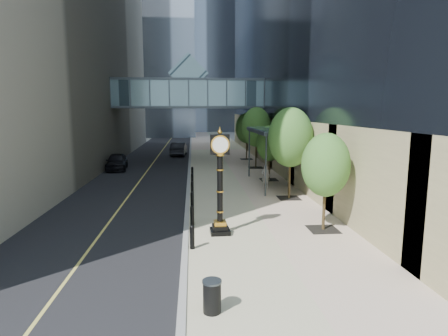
{
  "coord_description": "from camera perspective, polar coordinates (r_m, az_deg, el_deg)",
  "views": [
    {
      "loc": [
        -2.62,
        -13.93,
        5.79
      ],
      "look_at": [
        -1.03,
        5.08,
        2.81
      ],
      "focal_mm": 30.0,
      "sensor_mm": 36.0,
      "label": 1
    }
  ],
  "objects": [
    {
      "name": "street_clock",
      "position": [
        17.21,
        -0.62,
        -3.31
      ],
      "size": [
        0.94,
        0.94,
        4.84
      ],
      "rotation": [
        0.0,
        0.0,
        0.04
      ],
      "color": "black",
      "rests_on": "sidewalk"
    },
    {
      "name": "ground",
      "position": [
        15.31,
        5.59,
        -13.38
      ],
      "size": [
        320.0,
        320.0,
        0.0
      ],
      "primitive_type": "plane",
      "color": "gray",
      "rests_on": "ground"
    },
    {
      "name": "bollard_row",
      "position": [
        23.53,
        -4.86,
        -4.12
      ],
      "size": [
        0.2,
        16.2,
        0.9
      ],
      "color": "black",
      "rests_on": "sidewalk"
    },
    {
      "name": "street_trees",
      "position": [
        31.61,
        6.61,
        5.13
      ],
      "size": [
        2.91,
        28.45,
        5.99
      ],
      "color": "black",
      "rests_on": "sidewalk"
    },
    {
      "name": "trash_bin",
      "position": [
        11.26,
        -1.84,
        -19.1
      ],
      "size": [
        0.57,
        0.57,
        0.9
      ],
      "primitive_type": "cylinder",
      "rotation": [
        0.0,
        0.0,
        -0.11
      ],
      "color": "black",
      "rests_on": "sidewalk"
    },
    {
      "name": "car_far",
      "position": [
        47.94,
        -6.9,
        2.91
      ],
      "size": [
        2.07,
        5.15,
        1.66
      ],
      "primitive_type": "imported",
      "rotation": [
        0.0,
        0.0,
        3.08
      ],
      "color": "black",
      "rests_on": "road"
    },
    {
      "name": "distant_tower_c",
      "position": [
        136.61,
        -6.49,
        20.11
      ],
      "size": [
        22.0,
        22.0,
        65.0
      ],
      "primitive_type": "cube",
      "color": "#8F9FB4",
      "rests_on": "ground"
    },
    {
      "name": "skywalk",
      "position": [
        41.98,
        -5.39,
        11.47
      ],
      "size": [
        17.0,
        4.2,
        5.8
      ],
      "color": "slate",
      "rests_on": "ground"
    },
    {
      "name": "road",
      "position": [
        54.42,
        -9.37,
        2.67
      ],
      "size": [
        8.0,
        180.0,
        0.02
      ],
      "primitive_type": "cube",
      "color": "black",
      "rests_on": "ground"
    },
    {
      "name": "car_near",
      "position": [
        37.68,
        -16.03,
        0.95
      ],
      "size": [
        2.33,
        4.83,
        1.59
      ],
      "primitive_type": "imported",
      "rotation": [
        0.0,
        0.0,
        0.1
      ],
      "color": "black",
      "rests_on": "road"
    },
    {
      "name": "pedestrian",
      "position": [
        27.96,
        6.35,
        -1.23
      ],
      "size": [
        0.71,
        0.57,
        1.69
      ],
      "primitive_type": "imported",
      "rotation": [
        0.0,
        0.0,
        2.83
      ],
      "color": "#B0AAA1",
      "rests_on": "sidewalk"
    },
    {
      "name": "sidewalk",
      "position": [
        54.36,
        -0.93,
        2.8
      ],
      "size": [
        8.0,
        180.0,
        0.06
      ],
      "primitive_type": "cube",
      "color": "#BAB28F",
      "rests_on": "ground"
    },
    {
      "name": "curb",
      "position": [
        54.24,
        -5.15,
        2.76
      ],
      "size": [
        0.25,
        180.0,
        0.07
      ],
      "primitive_type": "cube",
      "color": "gray",
      "rests_on": "ground"
    },
    {
      "name": "entrance_canopy",
      "position": [
        28.63,
        7.57,
        5.61
      ],
      "size": [
        3.0,
        8.0,
        4.38
      ],
      "color": "#383F44",
      "rests_on": "ground"
    }
  ]
}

